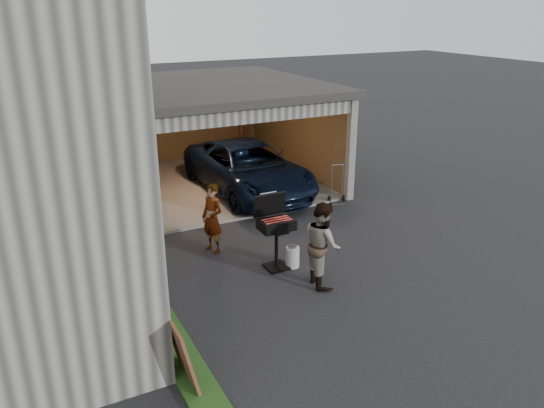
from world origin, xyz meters
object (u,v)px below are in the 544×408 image
Objects in this scene: bbq_grill at (275,227)px; hand_truck at (337,195)px; man at (322,244)px; woman at (212,219)px; minivan at (248,170)px; plywood_panel at (180,350)px; propane_tank at (292,257)px.

bbq_grill reaches higher than hand_truck.
man is at bearing -108.70° from hand_truck.
woman is at bearing 123.40° from bbq_grill.
minivan is 7.86m from plywood_panel.
hand_truck is at bearing 40.23° from plywood_panel.
bbq_grill is 4.09m from hand_truck.
bbq_grill is at bearing 41.83° from plywood_panel.
man reaches higher than woman.
plywood_panel is at bearing -120.99° from hand_truck.
bbq_grill is 1.42× the size of plywood_panel.
man is 3.87× the size of propane_tank.
man is 4.43m from hand_truck.
bbq_grill reaches higher than plywood_panel.
man is at bearing 24.87° from plywood_panel.
bbq_grill is (-0.47, 0.96, 0.08)m from man.
bbq_grill is (-1.37, -4.26, 0.22)m from minivan.
hand_truck is at bearing 86.44° from woman.
woman is 1.42× the size of hand_truck.
plywood_panel is 1.00× the size of hand_truck.
woman is 1.43× the size of plywood_panel.
man is 1.04m from propane_tank.
woman is (-2.20, -3.00, 0.08)m from minivan.
hand_truck is at bearing -26.68° from man.
plywood_panel is (-4.10, -6.70, -0.15)m from minivan.
woman is at bearing 41.19° from man.
propane_tank is (-0.15, 0.84, -0.60)m from man.
man reaches higher than plywood_panel.
minivan is at bearing 76.49° from propane_tank.
minivan reaches higher than hand_truck.
plywood_panel is (-3.20, -1.48, -0.29)m from man.
minivan is at bearing 72.16° from bbq_grill.
bbq_grill is 3.56× the size of propane_tank.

